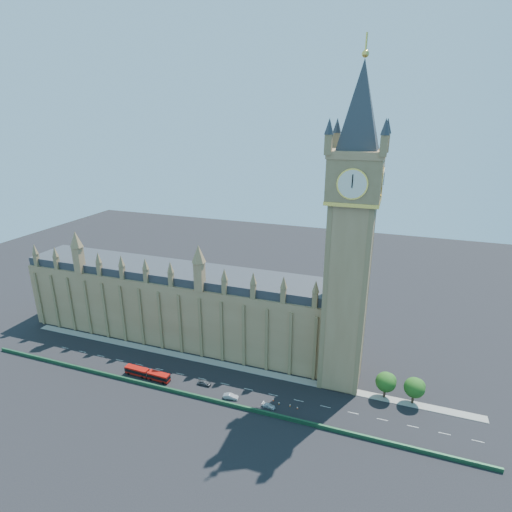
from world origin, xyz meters
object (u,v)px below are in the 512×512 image
(red_bus, at_px, (147,374))
(car_silver, at_px, (231,396))
(car_grey, at_px, (204,383))
(car_white, at_px, (269,406))

(red_bus, xyz_separation_m, car_silver, (29.53, -0.57, -0.70))
(car_grey, height_order, car_silver, car_grey)
(red_bus, distance_m, car_grey, 19.32)
(car_grey, bearing_deg, red_bus, 99.77)
(red_bus, bearing_deg, car_silver, 0.92)
(car_silver, bearing_deg, red_bus, 82.03)
(car_grey, xyz_separation_m, car_silver, (10.42, -3.31, -0.01))
(car_white, bearing_deg, car_grey, 89.12)
(red_bus, bearing_deg, car_grey, 10.18)
(red_bus, height_order, car_white, red_bus)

